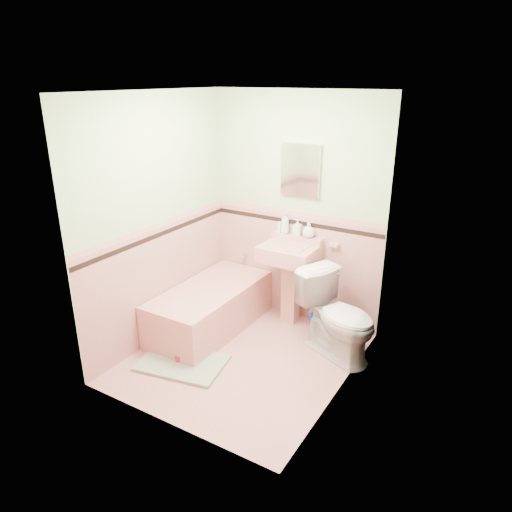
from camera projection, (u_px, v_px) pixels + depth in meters
The scene contains 32 objects.
floor at pixel (243, 358), 4.66m from camera, with size 2.20×2.20×0.00m, color #D5908B.
ceiling at pixel (240, 91), 3.76m from camera, with size 2.20×2.20×0.00m, color white.
wall_back at pixel (296, 210), 5.09m from camera, with size 2.50×2.50×0.00m, color #F6E9C8.
wall_front at pixel (158, 282), 3.33m from camera, with size 2.50×2.50×0.00m, color #F6E9C8.
wall_left at pixel (157, 222), 4.69m from camera, with size 2.50×2.50×0.00m, color #F6E9C8.
wall_right at pixel (348, 260), 3.73m from camera, with size 2.50×2.50×0.00m, color #F6E9C8.
wainscot_back at pixel (294, 266), 5.32m from camera, with size 2.00×2.00×0.00m, color #D89590.
wainscot_front at pixel (166, 359), 3.57m from camera, with size 2.00×2.00×0.00m, color #D89590.
wainscot_left at pixel (163, 282), 4.92m from camera, with size 2.20×2.20×0.00m, color #D89590.
wainscot_right at pixel (341, 331), 3.97m from camera, with size 2.20×2.20×0.00m, color #D89590.
accent_back at pixel (295, 222), 5.12m from camera, with size 2.00×2.00×0.00m, color black.
accent_front at pixel (162, 297), 3.39m from camera, with size 2.00×2.00×0.00m, color black.
accent_left at pixel (160, 235), 4.73m from camera, with size 2.20×2.20×0.00m, color black.
accent_right at pixel (344, 274), 3.79m from camera, with size 2.20×2.20×0.00m, color black.
cap_back at pixel (295, 213), 5.09m from camera, with size 2.00×2.00×0.00m, color #D58585.
cap_front at pixel (161, 285), 3.35m from camera, with size 2.00×2.00×0.00m, color #D58585.
cap_left at pixel (159, 225), 4.69m from camera, with size 2.20×2.20×0.00m, color #D58585.
cap_right at pixel (345, 263), 3.75m from camera, with size 2.20×2.20×0.00m, color #D58585.
bathtub at pixel (210, 309), 5.15m from camera, with size 0.70×1.50×0.45m, color tan.
tub_faucet at pixel (245, 255), 5.58m from camera, with size 0.04×0.04×0.12m, color silver.
sink at pixel (288, 285), 5.16m from camera, with size 0.59×0.48×0.93m, color tan, non-canonical shape.
sink_faucet at pixel (295, 240), 5.10m from camera, with size 0.02×0.02×0.10m, color silver.
medicine_cabinet at pixel (301, 170), 4.88m from camera, with size 0.44×0.04×0.55m, color white.
soap_dish at pixel (334, 245), 4.94m from camera, with size 0.11×0.06×0.04m, color tan.
soap_bottle_left at pixel (285, 223), 5.14m from camera, with size 0.09×0.09×0.24m, color #B2B2B2.
soap_bottle_mid at pixel (298, 227), 5.08m from camera, with size 0.08×0.08×0.18m, color #B2B2B2.
soap_bottle_right at pixel (309, 230), 5.02m from camera, with size 0.13×0.13×0.17m, color #B2B2B2.
tube at pixel (279, 227), 5.20m from camera, with size 0.04×0.04×0.12m, color white.
toilet at pixel (339, 316), 4.57m from camera, with size 0.47×0.83×0.85m, color white.
bucket at pixel (319, 325), 5.04m from camera, with size 0.22×0.22×0.22m, color #08209B, non-canonical shape.
bath_mat at pixel (182, 363), 4.54m from camera, with size 0.81×0.54×0.03m, color gray.
shoe at pixel (177, 356), 4.58m from camera, with size 0.14×0.07×0.06m, color #BF1E59.
Camera 1 is at (2.16, -3.36, 2.62)m, focal length 32.96 mm.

